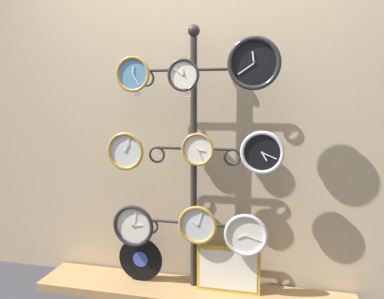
% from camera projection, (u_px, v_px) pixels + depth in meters
% --- Properties ---
extents(shop_wall, '(4.40, 0.04, 2.80)m').
position_uv_depth(shop_wall, '(199.00, 94.00, 2.63)').
color(shop_wall, tan).
rests_on(shop_wall, ground_plane).
extents(low_shelf, '(2.20, 0.36, 0.06)m').
position_uv_depth(low_shelf, '(192.00, 293.00, 2.59)').
color(low_shelf, '#9E7A4C').
rests_on(low_shelf, ground_plane).
extents(display_stand, '(0.78, 0.39, 1.84)m').
position_uv_depth(display_stand, '(194.00, 199.00, 2.57)').
color(display_stand, '#282623').
rests_on(display_stand, ground_plane).
extents(clock_top_left, '(0.23, 0.04, 0.23)m').
position_uv_depth(clock_top_left, '(133.00, 74.00, 2.44)').
color(clock_top_left, '#4C84B2').
extents(clock_top_center, '(0.21, 0.04, 0.21)m').
position_uv_depth(clock_top_center, '(184.00, 75.00, 2.37)').
color(clock_top_center, silver).
extents(clock_top_right, '(0.32, 0.04, 0.32)m').
position_uv_depth(clock_top_right, '(254.00, 63.00, 2.25)').
color(clock_top_right, black).
extents(clock_middle_left, '(0.26, 0.04, 0.26)m').
position_uv_depth(clock_middle_left, '(126.00, 151.00, 2.54)').
color(clock_middle_left, silver).
extents(clock_middle_center, '(0.22, 0.04, 0.22)m').
position_uv_depth(clock_middle_center, '(198.00, 149.00, 2.44)').
color(clock_middle_center, silver).
extents(clock_middle_right, '(0.28, 0.04, 0.28)m').
position_uv_depth(clock_middle_right, '(262.00, 153.00, 2.34)').
color(clock_middle_right, black).
extents(clock_bottom_left, '(0.30, 0.04, 0.30)m').
position_uv_depth(clock_bottom_left, '(134.00, 226.00, 2.60)').
color(clock_bottom_left, silver).
extents(clock_bottom_center, '(0.26, 0.04, 0.26)m').
position_uv_depth(clock_bottom_center, '(198.00, 225.00, 2.48)').
color(clock_bottom_center, silver).
extents(clock_bottom_right, '(0.28, 0.04, 0.28)m').
position_uv_depth(clock_bottom_right, '(246.00, 235.00, 2.41)').
color(clock_bottom_right, silver).
extents(vinyl_record, '(0.33, 0.01, 0.33)m').
position_uv_depth(vinyl_record, '(140.00, 259.00, 2.68)').
color(vinyl_record, black).
rests_on(vinyl_record, low_shelf).
extents(picture_frame, '(0.43, 0.02, 0.32)m').
position_uv_depth(picture_frame, '(228.00, 270.00, 2.52)').
color(picture_frame, gold).
rests_on(picture_frame, low_shelf).
extents(price_tag_upper, '(0.04, 0.00, 0.03)m').
position_uv_depth(price_tag_upper, '(138.00, 95.00, 2.45)').
color(price_tag_upper, white).
extents(price_tag_mid, '(0.04, 0.00, 0.03)m').
position_uv_depth(price_tag_mid, '(188.00, 94.00, 2.37)').
color(price_tag_mid, white).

